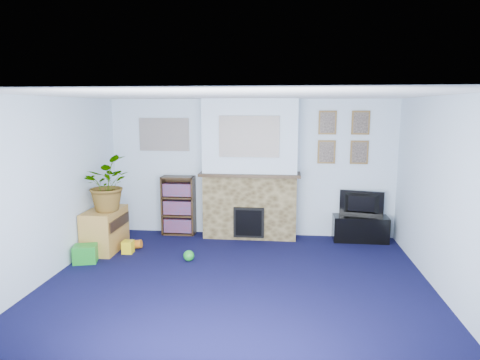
# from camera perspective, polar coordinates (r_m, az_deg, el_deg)

# --- Properties ---
(floor) EXTENTS (5.00, 4.50, 0.01)m
(floor) POSITION_cam_1_polar(r_m,az_deg,el_deg) (5.69, -0.49, -13.68)
(floor) COLOR black
(floor) RESTS_ON ground
(ceiling) EXTENTS (5.00, 4.50, 0.01)m
(ceiling) POSITION_cam_1_polar(r_m,az_deg,el_deg) (5.23, -0.53, 11.25)
(ceiling) COLOR white
(ceiling) RESTS_ON wall_back
(wall_back) EXTENTS (5.00, 0.04, 2.40)m
(wall_back) POSITION_cam_1_polar(r_m,az_deg,el_deg) (7.54, 1.48, 1.62)
(wall_back) COLOR silver
(wall_back) RESTS_ON ground
(wall_front) EXTENTS (5.00, 0.04, 2.40)m
(wall_front) POSITION_cam_1_polar(r_m,az_deg,el_deg) (3.18, -5.29, -9.74)
(wall_front) COLOR silver
(wall_front) RESTS_ON ground
(wall_left) EXTENTS (0.04, 4.50, 2.40)m
(wall_left) POSITION_cam_1_polar(r_m,az_deg,el_deg) (6.14, -24.36, -1.10)
(wall_left) COLOR silver
(wall_left) RESTS_ON ground
(wall_right) EXTENTS (0.04, 4.50, 2.40)m
(wall_right) POSITION_cam_1_polar(r_m,az_deg,el_deg) (5.62, 25.71, -2.12)
(wall_right) COLOR silver
(wall_right) RESTS_ON ground
(chimney_breast) EXTENTS (1.72, 0.50, 2.40)m
(chimney_breast) POSITION_cam_1_polar(r_m,az_deg,el_deg) (7.34, 1.35, 1.27)
(chimney_breast) COLOR brown
(chimney_breast) RESTS_ON ground
(collage_main) EXTENTS (1.00, 0.03, 0.68)m
(collage_main) POSITION_cam_1_polar(r_m,az_deg,el_deg) (7.07, 1.22, 5.81)
(collage_main) COLOR gray
(collage_main) RESTS_ON chimney_breast
(collage_left) EXTENTS (0.90, 0.03, 0.58)m
(collage_left) POSITION_cam_1_polar(r_m,az_deg,el_deg) (7.75, -10.08, 6.00)
(collage_left) COLOR gray
(collage_left) RESTS_ON wall_back
(portrait_tl) EXTENTS (0.30, 0.03, 0.40)m
(portrait_tl) POSITION_cam_1_polar(r_m,az_deg,el_deg) (7.46, 11.58, 7.51)
(portrait_tl) COLOR brown
(portrait_tl) RESTS_ON wall_back
(portrait_tr) EXTENTS (0.30, 0.03, 0.40)m
(portrait_tr) POSITION_cam_1_polar(r_m,az_deg,el_deg) (7.53, 15.79, 7.36)
(portrait_tr) COLOR brown
(portrait_tr) RESTS_ON wall_back
(portrait_bl) EXTENTS (0.30, 0.03, 0.40)m
(portrait_bl) POSITION_cam_1_polar(r_m,az_deg,el_deg) (7.49, 11.45, 3.69)
(portrait_bl) COLOR brown
(portrait_bl) RESTS_ON wall_back
(portrait_br) EXTENTS (0.30, 0.03, 0.40)m
(portrait_br) POSITION_cam_1_polar(r_m,az_deg,el_deg) (7.56, 15.61, 3.58)
(portrait_br) COLOR brown
(portrait_br) RESTS_ON wall_back
(tv_stand) EXTENTS (0.91, 0.38, 0.43)m
(tv_stand) POSITION_cam_1_polar(r_m,az_deg,el_deg) (7.61, 15.74, -6.18)
(tv_stand) COLOR black
(tv_stand) RESTS_ON ground
(television) EXTENTS (0.73, 0.26, 0.42)m
(television) POSITION_cam_1_polar(r_m,az_deg,el_deg) (7.53, 15.86, -3.08)
(television) COLOR black
(television) RESTS_ON tv_stand
(bookshelf) EXTENTS (0.58, 0.28, 1.05)m
(bookshelf) POSITION_cam_1_polar(r_m,az_deg,el_deg) (7.74, -8.18, -3.53)
(bookshelf) COLOR #2F2011
(bookshelf) RESTS_ON ground
(sideboard) EXTENTS (0.47, 0.85, 0.66)m
(sideboard) POSITION_cam_1_polar(r_m,az_deg,el_deg) (7.18, -17.55, -6.18)
(sideboard) COLOR #B18139
(sideboard) RESTS_ON ground
(potted_plant) EXTENTS (0.98, 1.00, 0.84)m
(potted_plant) POSITION_cam_1_polar(r_m,az_deg,el_deg) (6.96, -17.64, -0.51)
(potted_plant) COLOR #26661E
(potted_plant) RESTS_ON sideboard
(mantel_clock) EXTENTS (0.09, 0.05, 0.13)m
(mantel_clock) POSITION_cam_1_polar(r_m,az_deg,el_deg) (7.30, 0.85, 1.50)
(mantel_clock) COLOR gold
(mantel_clock) RESTS_ON chimney_breast
(mantel_candle) EXTENTS (0.05, 0.05, 0.15)m
(mantel_candle) POSITION_cam_1_polar(r_m,az_deg,el_deg) (7.27, 3.54, 1.54)
(mantel_candle) COLOR #B2BFC6
(mantel_candle) RESTS_ON chimney_breast
(mantel_teddy) EXTENTS (0.12, 0.12, 0.12)m
(mantel_teddy) POSITION_cam_1_polar(r_m,az_deg,el_deg) (7.36, -2.99, 1.52)
(mantel_teddy) COLOR gray
(mantel_teddy) RESTS_ON chimney_breast
(mantel_can) EXTENTS (0.06, 0.06, 0.13)m
(mantel_can) POSITION_cam_1_polar(r_m,az_deg,el_deg) (7.27, 7.11, 1.32)
(mantel_can) COLOR yellow
(mantel_can) RESTS_ON chimney_breast
(green_crate) EXTENTS (0.38, 0.34, 0.26)m
(green_crate) POSITION_cam_1_polar(r_m,az_deg,el_deg) (6.76, -19.93, -9.16)
(green_crate) COLOR #198C26
(green_crate) RESTS_ON ground
(toy_ball) EXTENTS (0.16, 0.16, 0.16)m
(toy_ball) POSITION_cam_1_polar(r_m,az_deg,el_deg) (6.48, -6.85, -9.92)
(toy_ball) COLOR #198C26
(toy_ball) RESTS_ON ground
(toy_block) EXTENTS (0.16, 0.16, 0.20)m
(toy_block) POSITION_cam_1_polar(r_m,az_deg,el_deg) (6.99, -14.72, -8.54)
(toy_block) COLOR yellow
(toy_block) RESTS_ON ground
(toy_tube) EXTENTS (0.31, 0.14, 0.18)m
(toy_tube) POSITION_cam_1_polar(r_m,az_deg,el_deg) (7.18, -14.12, -8.36)
(toy_tube) COLOR orange
(toy_tube) RESTS_ON ground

